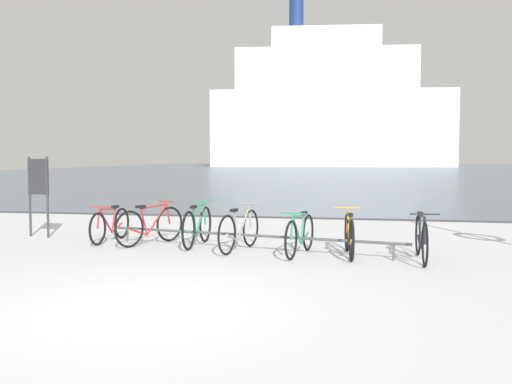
{
  "coord_description": "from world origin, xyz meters",
  "views": [
    {
      "loc": [
        2.43,
        -6.12,
        1.73
      ],
      "look_at": [
        -0.27,
        7.84,
        0.84
      ],
      "focal_mm": 41.21,
      "sensor_mm": 36.0,
      "label": 1
    }
  ],
  "objects_px": {
    "bicycle_2": "(197,226)",
    "ferry_ship": "(329,110)",
    "bicycle_3": "(239,230)",
    "bicycle_4": "(300,235)",
    "bicycle_1": "(150,225)",
    "bicycle_6": "(421,238)",
    "bicycle_5": "(349,235)",
    "bicycle_0": "(110,225)",
    "info_sign": "(38,184)"
  },
  "relations": [
    {
      "from": "bicycle_3",
      "to": "bicycle_4",
      "type": "xyz_separation_m",
      "value": [
        1.14,
        -0.27,
        -0.02
      ]
    },
    {
      "from": "bicycle_5",
      "to": "ferry_ship",
      "type": "xyz_separation_m",
      "value": [
        -6.17,
        85.04,
        8.65
      ]
    },
    {
      "from": "bicycle_3",
      "to": "bicycle_5",
      "type": "relative_size",
      "value": 1.02
    },
    {
      "from": "bicycle_2",
      "to": "info_sign",
      "type": "relative_size",
      "value": 1.03
    },
    {
      "from": "bicycle_3",
      "to": "bicycle_5",
      "type": "bearing_deg",
      "value": -6.3
    },
    {
      "from": "bicycle_1",
      "to": "bicycle_0",
      "type": "bearing_deg",
      "value": 169.28
    },
    {
      "from": "bicycle_5",
      "to": "bicycle_6",
      "type": "distance_m",
      "value": 1.2
    },
    {
      "from": "bicycle_2",
      "to": "bicycle_4",
      "type": "xyz_separation_m",
      "value": [
        2.05,
        -0.65,
        -0.03
      ]
    },
    {
      "from": "bicycle_1",
      "to": "bicycle_5",
      "type": "relative_size",
      "value": 0.93
    },
    {
      "from": "bicycle_3",
      "to": "ferry_ship",
      "type": "relative_size",
      "value": 0.05
    },
    {
      "from": "bicycle_1",
      "to": "bicycle_3",
      "type": "xyz_separation_m",
      "value": [
        1.87,
        -0.4,
        0.0
      ]
    },
    {
      "from": "bicycle_6",
      "to": "ferry_ship",
      "type": "distance_m",
      "value": 86.04
    },
    {
      "from": "bicycle_4",
      "to": "bicycle_6",
      "type": "bearing_deg",
      "value": -5.42
    },
    {
      "from": "bicycle_0",
      "to": "bicycle_1",
      "type": "height_order",
      "value": "bicycle_1"
    },
    {
      "from": "bicycle_3",
      "to": "info_sign",
      "type": "distance_m",
      "value": 4.72
    },
    {
      "from": "info_sign",
      "to": "ferry_ship",
      "type": "bearing_deg",
      "value": 89.74
    },
    {
      "from": "bicycle_2",
      "to": "bicycle_4",
      "type": "bearing_deg",
      "value": -17.65
    },
    {
      "from": "bicycle_3",
      "to": "ferry_ship",
      "type": "bearing_deg",
      "value": 92.83
    },
    {
      "from": "bicycle_5",
      "to": "bicycle_6",
      "type": "bearing_deg",
      "value": -11.84
    },
    {
      "from": "bicycle_0",
      "to": "bicycle_1",
      "type": "xyz_separation_m",
      "value": [
        0.92,
        -0.17,
        0.03
      ]
    },
    {
      "from": "bicycle_0",
      "to": "bicycle_6",
      "type": "bearing_deg",
      "value": -9.92
    },
    {
      "from": "info_sign",
      "to": "ferry_ship",
      "type": "distance_m",
      "value": 84.26
    },
    {
      "from": "bicycle_2",
      "to": "ferry_ship",
      "type": "height_order",
      "value": "ferry_ship"
    },
    {
      "from": "bicycle_4",
      "to": "bicycle_5",
      "type": "bearing_deg",
      "value": 3.74
    },
    {
      "from": "bicycle_3",
      "to": "bicycle_4",
      "type": "relative_size",
      "value": 1.01
    },
    {
      "from": "bicycle_1",
      "to": "bicycle_6",
      "type": "xyz_separation_m",
      "value": [
        5.03,
        -0.87,
        0.0
      ]
    },
    {
      "from": "bicycle_2",
      "to": "bicycle_3",
      "type": "distance_m",
      "value": 0.98
    },
    {
      "from": "info_sign",
      "to": "bicycle_4",
      "type": "bearing_deg",
      "value": -11.95
    },
    {
      "from": "bicycle_6",
      "to": "bicycle_0",
      "type": "bearing_deg",
      "value": 170.08
    },
    {
      "from": "bicycle_4",
      "to": "bicycle_0",
      "type": "bearing_deg",
      "value": 167.8
    },
    {
      "from": "bicycle_1",
      "to": "bicycle_5",
      "type": "bearing_deg",
      "value": -9.14
    },
    {
      "from": "bicycle_2",
      "to": "ferry_ship",
      "type": "bearing_deg",
      "value": 92.22
    },
    {
      "from": "bicycle_0",
      "to": "bicycle_2",
      "type": "distance_m",
      "value": 1.89
    },
    {
      "from": "bicycle_4",
      "to": "bicycle_5",
      "type": "relative_size",
      "value": 1.01
    },
    {
      "from": "bicycle_0",
      "to": "bicycle_1",
      "type": "bearing_deg",
      "value": -10.72
    },
    {
      "from": "bicycle_0",
      "to": "bicycle_1",
      "type": "relative_size",
      "value": 1.05
    },
    {
      "from": "bicycle_1",
      "to": "info_sign",
      "type": "height_order",
      "value": "info_sign"
    },
    {
      "from": "bicycle_6",
      "to": "info_sign",
      "type": "bearing_deg",
      "value": 169.74
    },
    {
      "from": "bicycle_1",
      "to": "ferry_ship",
      "type": "xyz_separation_m",
      "value": [
        -2.32,
        84.42,
        8.64
      ]
    },
    {
      "from": "bicycle_0",
      "to": "ferry_ship",
      "type": "distance_m",
      "value": 84.7
    },
    {
      "from": "bicycle_3",
      "to": "bicycle_5",
      "type": "distance_m",
      "value": 1.99
    },
    {
      "from": "bicycle_1",
      "to": "ferry_ship",
      "type": "bearing_deg",
      "value": 91.58
    },
    {
      "from": "bicycle_0",
      "to": "info_sign",
      "type": "height_order",
      "value": "info_sign"
    },
    {
      "from": "bicycle_1",
      "to": "bicycle_6",
      "type": "height_order",
      "value": "bicycle_6"
    },
    {
      "from": "bicycle_5",
      "to": "info_sign",
      "type": "xyz_separation_m",
      "value": [
        -6.55,
        1.15,
        0.77
      ]
    },
    {
      "from": "bicycle_1",
      "to": "bicycle_4",
      "type": "height_order",
      "value": "bicycle_1"
    },
    {
      "from": "bicycle_1",
      "to": "bicycle_6",
      "type": "relative_size",
      "value": 0.87
    },
    {
      "from": "bicycle_2",
      "to": "bicycle_3",
      "type": "relative_size",
      "value": 1.02
    },
    {
      "from": "bicycle_2",
      "to": "bicycle_4",
      "type": "relative_size",
      "value": 1.03
    },
    {
      "from": "bicycle_0",
      "to": "bicycle_5",
      "type": "distance_m",
      "value": 4.84
    }
  ]
}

